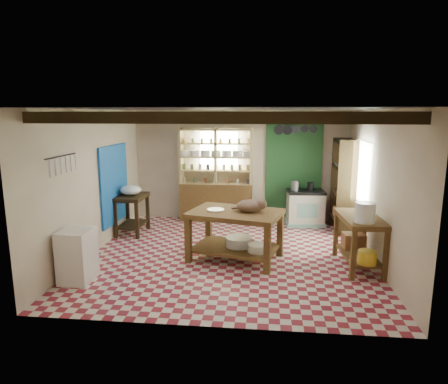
# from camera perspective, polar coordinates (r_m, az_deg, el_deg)

# --- Properties ---
(floor) EXTENTS (5.00, 5.00, 0.02)m
(floor) POSITION_cam_1_polar(r_m,az_deg,el_deg) (7.35, 0.88, -9.03)
(floor) COLOR maroon
(floor) RESTS_ON ground
(ceiling) EXTENTS (5.00, 5.00, 0.02)m
(ceiling) POSITION_cam_1_polar(r_m,az_deg,el_deg) (6.89, 0.94, 11.76)
(ceiling) COLOR #4C4B51
(ceiling) RESTS_ON wall_back
(wall_back) EXTENTS (5.00, 0.04, 2.60)m
(wall_back) POSITION_cam_1_polar(r_m,az_deg,el_deg) (9.47, 2.30, 3.74)
(wall_back) COLOR beige
(wall_back) RESTS_ON floor
(wall_front) EXTENTS (5.00, 0.04, 2.60)m
(wall_front) POSITION_cam_1_polar(r_m,az_deg,el_deg) (4.58, -1.96, -4.46)
(wall_front) COLOR beige
(wall_front) RESTS_ON floor
(wall_left) EXTENTS (0.04, 5.00, 2.60)m
(wall_left) POSITION_cam_1_polar(r_m,az_deg,el_deg) (7.65, -18.10, 1.37)
(wall_left) COLOR beige
(wall_left) RESTS_ON floor
(wall_right) EXTENTS (0.04, 5.00, 2.60)m
(wall_right) POSITION_cam_1_polar(r_m,az_deg,el_deg) (7.22, 21.07, 0.62)
(wall_right) COLOR beige
(wall_right) RESTS_ON floor
(ceiling_beams) EXTENTS (5.00, 3.80, 0.15)m
(ceiling_beams) POSITION_cam_1_polar(r_m,az_deg,el_deg) (6.89, 0.94, 10.77)
(ceiling_beams) COLOR #322311
(ceiling_beams) RESTS_ON ceiling
(blue_wall_patch) EXTENTS (0.04, 1.40, 1.60)m
(blue_wall_patch) POSITION_cam_1_polar(r_m,az_deg,el_deg) (8.48, -15.37, 1.09)
(blue_wall_patch) COLOR blue
(blue_wall_patch) RESTS_ON wall_left
(green_wall_patch) EXTENTS (1.30, 0.04, 2.30)m
(green_wall_patch) POSITION_cam_1_polar(r_m,az_deg,el_deg) (9.44, 9.88, 3.26)
(green_wall_patch) COLOR #1D4822
(green_wall_patch) RESTS_ON wall_back
(window_back) EXTENTS (0.90, 0.02, 0.80)m
(window_back) POSITION_cam_1_polar(r_m,az_deg,el_deg) (9.45, -0.74, 6.18)
(window_back) COLOR silver
(window_back) RESTS_ON wall_back
(window_right) EXTENTS (0.02, 1.30, 1.20)m
(window_right) POSITION_cam_1_polar(r_m,az_deg,el_deg) (8.16, 19.22, 2.61)
(window_right) COLOR silver
(window_right) RESTS_ON wall_right
(utensil_rail) EXTENTS (0.06, 0.90, 0.28)m
(utensil_rail) POSITION_cam_1_polar(r_m,az_deg,el_deg) (6.49, -22.18, 3.70)
(utensil_rail) COLOR black
(utensil_rail) RESTS_ON wall_left
(pot_rack) EXTENTS (0.86, 0.12, 0.36)m
(pot_rack) POSITION_cam_1_polar(r_m,az_deg,el_deg) (8.94, 10.25, 8.79)
(pot_rack) COLOR black
(pot_rack) RESTS_ON ceiling
(shelving_unit) EXTENTS (1.70, 0.34, 2.20)m
(shelving_unit) POSITION_cam_1_polar(r_m,az_deg,el_deg) (9.36, -1.16, 2.43)
(shelving_unit) COLOR #D7BB7C
(shelving_unit) RESTS_ON floor
(tall_rack) EXTENTS (0.40, 0.86, 2.00)m
(tall_rack) POSITION_cam_1_polar(r_m,az_deg,el_deg) (8.96, 16.68, 0.89)
(tall_rack) COLOR #322311
(tall_rack) RESTS_ON floor
(work_table) EXTENTS (1.74, 1.38, 0.87)m
(work_table) POSITION_cam_1_polar(r_m,az_deg,el_deg) (7.02, 1.62, -6.21)
(work_table) COLOR brown
(work_table) RESTS_ON floor
(stove) EXTENTS (0.87, 0.63, 0.81)m
(stove) POSITION_cam_1_polar(r_m,az_deg,el_deg) (9.31, 11.52, -2.22)
(stove) COLOR beige
(stove) RESTS_ON floor
(prep_table) EXTENTS (0.58, 0.83, 0.84)m
(prep_table) POSITION_cam_1_polar(r_m,az_deg,el_deg) (8.71, -13.01, -3.12)
(prep_table) COLOR #322311
(prep_table) RESTS_ON floor
(white_cabinet) EXTENTS (0.45, 0.54, 0.81)m
(white_cabinet) POSITION_cam_1_polar(r_m,az_deg,el_deg) (6.55, -20.24, -8.50)
(white_cabinet) COLOR white
(white_cabinet) RESTS_ON floor
(right_counter) EXTENTS (0.69, 1.26, 0.87)m
(right_counter) POSITION_cam_1_polar(r_m,az_deg,el_deg) (7.03, 18.73, -6.77)
(right_counter) COLOR brown
(right_counter) RESTS_ON floor
(cat) EXTENTS (0.50, 0.40, 0.21)m
(cat) POSITION_cam_1_polar(r_m,az_deg,el_deg) (6.84, 3.76, -1.99)
(cat) COLOR #86644E
(cat) RESTS_ON work_table
(steel_tray) EXTENTS (0.37, 0.37, 0.02)m
(steel_tray) POSITION_cam_1_polar(r_m,az_deg,el_deg) (6.97, -1.21, -2.54)
(steel_tray) COLOR #A2A1A8
(steel_tray) RESTS_ON work_table
(basin_large) EXTENTS (0.58, 0.58, 0.16)m
(basin_large) POSITION_cam_1_polar(r_m,az_deg,el_deg) (7.08, 2.13, -7.08)
(basin_large) COLOR white
(basin_large) RESTS_ON work_table
(basin_small) EXTENTS (0.44, 0.44, 0.13)m
(basin_small) POSITION_cam_1_polar(r_m,az_deg,el_deg) (6.84, 4.92, -7.96)
(basin_small) COLOR white
(basin_small) RESTS_ON work_table
(kettle_left) EXTENTS (0.20, 0.20, 0.21)m
(kettle_left) POSITION_cam_1_polar(r_m,az_deg,el_deg) (9.16, 10.11, 0.88)
(kettle_left) COLOR #A2A1A8
(kettle_left) RESTS_ON stove
(kettle_right) EXTENTS (0.16, 0.16, 0.18)m
(kettle_right) POSITION_cam_1_polar(r_m,az_deg,el_deg) (9.23, 12.25, 0.77)
(kettle_right) COLOR black
(kettle_right) RESTS_ON stove
(enamel_bowl) EXTENTS (0.44, 0.44, 0.22)m
(enamel_bowl) POSITION_cam_1_polar(r_m,az_deg,el_deg) (8.60, -13.16, 0.28)
(enamel_bowl) COLOR white
(enamel_bowl) RESTS_ON prep_table
(white_bucket) EXTENTS (0.33, 0.33, 0.31)m
(white_bucket) POSITION_cam_1_polar(r_m,az_deg,el_deg) (6.54, 19.50, -2.77)
(white_bucket) COLOR white
(white_bucket) RESTS_ON right_counter
(wicker_basket) EXTENTS (0.38, 0.32, 0.25)m
(wicker_basket) POSITION_cam_1_polar(r_m,az_deg,el_deg) (7.33, 18.03, -6.63)
(wicker_basket) COLOR #935F3B
(wicker_basket) RESTS_ON right_counter
(yellow_tub) EXTENTS (0.31, 0.31, 0.21)m
(yellow_tub) POSITION_cam_1_polar(r_m,az_deg,el_deg) (6.66, 19.78, -8.77)
(yellow_tub) COLOR gold
(yellow_tub) RESTS_ON right_counter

